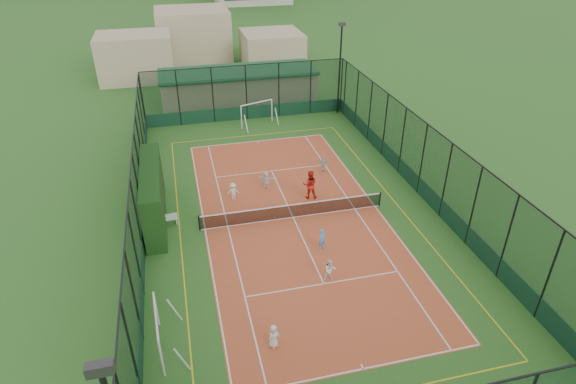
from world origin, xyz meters
name	(u,v)px	position (x,y,z in m)	size (l,w,h in m)	color
ground	(293,217)	(0.00, 0.00, 0.00)	(300.00, 300.00, 0.00)	#2F5F20
court_slab	(293,217)	(0.00, 0.00, 0.01)	(11.17, 23.97, 0.01)	#A14923
tennis_net	(293,210)	(0.00, 0.00, 0.53)	(11.67, 0.12, 1.06)	black
perimeter_fence	(293,183)	(0.00, 0.00, 2.50)	(18.12, 34.12, 5.00)	black
floodlight_ne	(340,69)	(8.60, 16.60, 4.12)	(0.60, 0.26, 8.25)	black
clubhouse	(238,86)	(0.00, 22.00, 1.57)	(15.20, 7.20, 3.15)	tan
hedge_left	(153,195)	(-8.30, 2.02, 1.69)	(1.16, 7.72, 3.38)	black
white_bench	(165,219)	(-7.80, 1.06, 0.44)	(1.55, 0.43, 0.87)	white
futsal_goal_near	(159,332)	(-8.20, -8.74, 0.99)	(0.89, 3.06, 1.97)	white
futsal_goal_far	(257,114)	(0.61, 15.39, 1.04)	(3.23, 0.94, 2.08)	white
child_near_left	(274,336)	(-3.38, -9.78, 0.61)	(0.59, 0.38, 1.20)	white
child_near_mid	(322,239)	(0.78, -3.52, 0.67)	(0.48, 0.31, 1.31)	#4E99DD
child_near_right	(330,270)	(0.40, -6.13, 0.63)	(0.61, 0.47, 1.25)	white
child_far_left	(233,191)	(-3.31, 3.07, 0.62)	(0.79, 0.45, 1.22)	white
child_far_right	(323,164)	(3.68, 5.43, 0.63)	(0.73, 0.30, 1.24)	silver
child_far_back	(266,180)	(-0.88, 4.05, 0.64)	(1.16, 0.37, 1.25)	white
coach	(310,185)	(1.67, 2.08, 1.01)	(0.97, 0.75, 1.99)	red
tennis_balls	(296,204)	(0.54, 1.40, 0.04)	(3.73, 1.45, 0.07)	#CCE033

